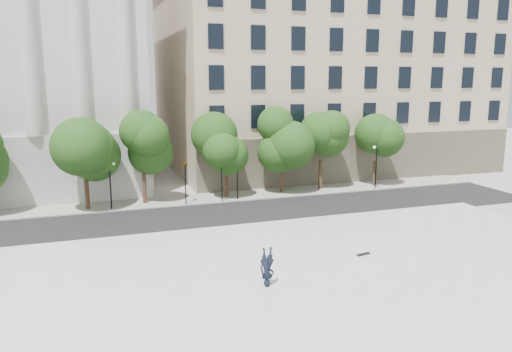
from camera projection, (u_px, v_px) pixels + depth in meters
The scene contains 11 objects.
ground at pixel (279, 327), 21.73m from camera, with size 160.00×160.00×0.00m, color #A9A7A0.
plaza at pixel (257, 294), 24.48m from camera, with size 44.00×22.00×0.45m, color white.
street at pixel (194, 219), 38.45m from camera, with size 60.00×8.00×0.02m, color black.
far_sidewalk at pixel (180, 200), 44.01m from camera, with size 60.00×4.00×0.12m, color #A8A59B.
building_east at pixel (315, 74), 62.05m from camera, with size 36.00×26.15×23.00m.
traffic_light_west at pixel (185, 163), 41.82m from camera, with size 0.46×1.66×4.16m.
traffic_light_east at pixel (221, 160), 42.81m from camera, with size 0.66×1.82×4.22m.
person_lying at pixel (267, 281), 24.86m from camera, with size 0.73×0.48×2.00m, color black.
skateboard at pixel (363, 254), 29.28m from camera, with size 0.87×0.22×0.09m, color black.
street_trees at pixel (185, 145), 43.01m from camera, with size 43.08×5.06×7.50m.
lamp_posts at pixel (184, 171), 42.21m from camera, with size 37.89×0.28×4.50m.
Camera 1 is at (-7.41, -18.66, 10.66)m, focal length 35.00 mm.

